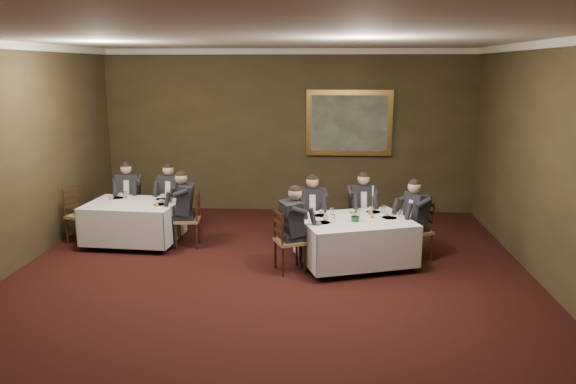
# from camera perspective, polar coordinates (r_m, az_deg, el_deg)

# --- Properties ---
(ground) EXTENTS (10.00, 10.00, 0.00)m
(ground) POSITION_cam_1_polar(r_m,az_deg,el_deg) (7.83, -2.48, -10.93)
(ground) COLOR black
(ground) RESTS_ON ground
(ceiling) EXTENTS (8.00, 10.00, 0.10)m
(ceiling) POSITION_cam_1_polar(r_m,az_deg,el_deg) (7.19, -2.75, 15.59)
(ceiling) COLOR silver
(ceiling) RESTS_ON back_wall
(back_wall) EXTENTS (8.00, 0.10, 3.50)m
(back_wall) POSITION_cam_1_polar(r_m,az_deg,el_deg) (12.23, 0.06, 6.15)
(back_wall) COLOR #342F1A
(back_wall) RESTS_ON ground
(crown_molding) EXTENTS (8.00, 10.00, 0.12)m
(crown_molding) POSITION_cam_1_polar(r_m,az_deg,el_deg) (7.18, -2.75, 15.11)
(crown_molding) COLOR white
(crown_molding) RESTS_ON back_wall
(table_main) EXTENTS (2.04, 1.78, 0.67)m
(table_main) POSITION_cam_1_polar(r_m,az_deg,el_deg) (9.05, 6.81, -4.68)
(table_main) COLOR black
(table_main) RESTS_ON ground
(table_second) EXTENTS (1.67, 1.32, 0.67)m
(table_second) POSITION_cam_1_polar(r_m,az_deg,el_deg) (10.42, -15.40, -2.74)
(table_second) COLOR black
(table_second) RESTS_ON ground
(chair_main_backleft) EXTENTS (0.49, 0.47, 1.00)m
(chair_main_backleft) POSITION_cam_1_polar(r_m,az_deg,el_deg) (9.74, 2.38, -4.35)
(chair_main_backleft) COLOR olive
(chair_main_backleft) RESTS_ON ground
(diner_main_backleft) EXTENTS (0.45, 0.52, 1.35)m
(diner_main_backleft) POSITION_cam_1_polar(r_m,az_deg,el_deg) (9.67, 2.40, -3.08)
(diner_main_backleft) COLOR black
(diner_main_backleft) RESTS_ON chair_main_backleft
(chair_main_backright) EXTENTS (0.50, 0.49, 1.00)m
(chair_main_backright) POSITION_cam_1_polar(r_m,az_deg,el_deg) (10.04, 7.42, -3.94)
(chair_main_backright) COLOR olive
(chair_main_backright) RESTS_ON ground
(diner_main_backright) EXTENTS (0.47, 0.54, 1.35)m
(diner_main_backright) POSITION_cam_1_polar(r_m,az_deg,el_deg) (9.97, 7.47, -2.70)
(diner_main_backright) COLOR black
(diner_main_backright) RESTS_ON chair_main_backright
(chair_main_endleft) EXTENTS (0.56, 0.57, 1.00)m
(chair_main_endleft) POSITION_cam_1_polar(r_m,az_deg,el_deg) (8.77, 0.13, -6.28)
(chair_main_endleft) COLOR olive
(chair_main_endleft) RESTS_ON ground
(diner_main_endleft) EXTENTS (0.60, 0.56, 1.35)m
(diner_main_endleft) POSITION_cam_1_polar(r_m,az_deg,el_deg) (8.71, 0.21, -4.85)
(diner_main_endleft) COLOR black
(diner_main_endleft) RESTS_ON chair_main_endleft
(chair_main_endright) EXTENTS (0.58, 0.59, 1.00)m
(chair_main_endright) POSITION_cam_1_polar(r_m,az_deg,el_deg) (9.53, 12.88, -5.05)
(chair_main_endright) COLOR olive
(chair_main_endright) RESTS_ON ground
(diner_main_endright) EXTENTS (0.61, 0.58, 1.35)m
(diner_main_endright) POSITION_cam_1_polar(r_m,az_deg,el_deg) (9.46, 12.89, -3.75)
(diner_main_endright) COLOR black
(diner_main_endright) RESTS_ON chair_main_endright
(chair_sec_backleft) EXTENTS (0.50, 0.48, 1.00)m
(chair_sec_backleft) POSITION_cam_1_polar(r_m,az_deg,el_deg) (11.35, -15.76, -2.37)
(chair_sec_backleft) COLOR olive
(chair_sec_backleft) RESTS_ON ground
(diner_sec_backleft) EXTENTS (0.47, 0.53, 1.35)m
(diner_sec_backleft) POSITION_cam_1_polar(r_m,az_deg,el_deg) (11.29, -15.84, -1.27)
(diner_sec_backleft) COLOR black
(diner_sec_backleft) RESTS_ON chair_sec_backleft
(chair_sec_backright) EXTENTS (0.48, 0.47, 1.00)m
(chair_sec_backright) POSITION_cam_1_polar(r_m,az_deg,el_deg) (11.04, -11.67, -2.57)
(chair_sec_backright) COLOR olive
(chair_sec_backright) RESTS_ON ground
(diner_sec_backright) EXTENTS (0.45, 0.52, 1.35)m
(diner_sec_backright) POSITION_cam_1_polar(r_m,az_deg,el_deg) (10.98, -11.75, -1.43)
(diner_sec_backright) COLOR black
(diner_sec_backright) RESTS_ON chair_sec_backright
(chair_sec_endright) EXTENTS (0.46, 0.48, 1.00)m
(chair_sec_endright) POSITION_cam_1_polar(r_m,az_deg,el_deg) (10.12, -10.08, -3.90)
(chair_sec_endright) COLOR olive
(chair_sec_endright) RESTS_ON ground
(diner_sec_endright) EXTENTS (0.52, 0.45, 1.35)m
(diner_sec_endright) POSITION_cam_1_polar(r_m,az_deg,el_deg) (10.06, -10.19, -2.65)
(diner_sec_endright) COLOR black
(diner_sec_endright) RESTS_ON chair_sec_endright
(chair_sec_endleft) EXTENTS (0.54, 0.55, 1.00)m
(chair_sec_endleft) POSITION_cam_1_polar(r_m,az_deg,el_deg) (10.89, -20.24, -3.31)
(chair_sec_endleft) COLOR olive
(chair_sec_endleft) RESTS_ON ground
(centerpiece) EXTENTS (0.25, 0.23, 0.23)m
(centerpiece) POSITION_cam_1_polar(r_m,az_deg,el_deg) (8.80, 6.92, -2.27)
(centerpiece) COLOR #2D5926
(centerpiece) RESTS_ON table_main
(candlestick) EXTENTS (0.08, 0.08, 0.53)m
(candlestick) POSITION_cam_1_polar(r_m,az_deg,el_deg) (9.04, 8.57, -1.39)
(candlestick) COLOR #AD7A34
(candlestick) RESTS_ON table_main
(place_setting_table_main) EXTENTS (0.33, 0.31, 0.14)m
(place_setting_table_main) POSITION_cam_1_polar(r_m,az_deg,el_deg) (9.15, 3.69, -2.16)
(place_setting_table_main) COLOR white
(place_setting_table_main) RESTS_ON table_main
(place_setting_table_second) EXTENTS (0.33, 0.31, 0.14)m
(place_setting_table_second) POSITION_cam_1_polar(r_m,az_deg,el_deg) (10.81, -16.60, -0.37)
(place_setting_table_second) COLOR white
(place_setting_table_second) RESTS_ON table_second
(painting) EXTENTS (1.83, 0.09, 1.40)m
(painting) POSITION_cam_1_polar(r_m,az_deg,el_deg) (12.13, 6.23, 6.98)
(painting) COLOR gold
(painting) RESTS_ON back_wall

